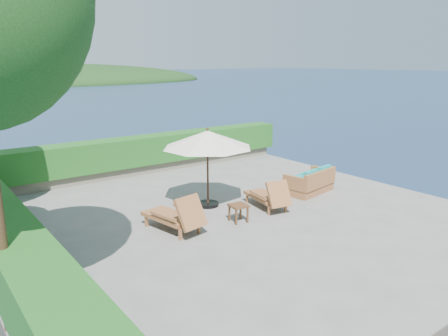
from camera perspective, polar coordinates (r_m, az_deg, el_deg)
ground at (r=11.83m, az=1.15°, el=-6.13°), size 12.00×12.00×0.00m
foundation at (r=12.45m, az=1.12°, el=-12.86°), size 12.00×12.00×3.00m
ocean at (r=13.16m, az=1.09°, el=-18.50°), size 600.00×600.00×0.00m
offshore_island at (r=152.31m, az=-24.92°, el=9.97°), size 126.00×57.60×12.60m
planter_wall_far at (r=16.38m, az=-10.92°, el=-0.04°), size 12.00×0.60×0.36m
planter_wall_left at (r=9.67m, az=-26.68°, el=-11.28°), size 0.60×12.00×0.36m
hedge_far at (r=16.23m, az=-11.03°, el=2.26°), size 12.40×0.90×1.00m
hedge_left at (r=9.42m, az=-27.13°, el=-7.57°), size 0.90×12.40×1.00m
patio_umbrella at (r=12.07m, az=-2.18°, el=3.68°), size 3.09×3.09×2.26m
lounge_left at (r=10.66m, az=-6.29°, el=-6.16°), size 1.00×1.81×0.98m
lounge_right at (r=12.25m, az=5.88°, el=-3.62°), size 0.90×1.65×0.90m
side_table at (r=11.22m, az=1.90°, el=-5.20°), size 0.48×0.48×0.46m
wicker_loveseat at (r=13.93m, az=11.24°, el=-1.90°), size 1.82×1.16×0.83m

